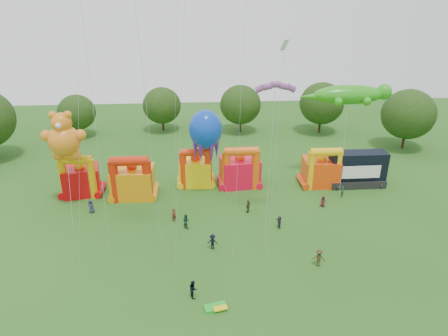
{
  "coord_description": "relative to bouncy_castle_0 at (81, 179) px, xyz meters",
  "views": [
    {
      "loc": [
        -1.53,
        -24.19,
        25.4
      ],
      "look_at": [
        1.7,
        18.0,
        7.35
      ],
      "focal_mm": 32.0,
      "sensor_mm": 36.0,
      "label": 1
    }
  ],
  "objects": [
    {
      "name": "teddy_bear_kite",
      "position": [
        -0.11,
        -4.14,
        4.11
      ],
      "size": [
        5.61,
        8.76,
        12.81
      ],
      "color": "orange",
      "rests_on": "ground"
    },
    {
      "name": "spectator_8",
      "position": [
        15.38,
        -22.17,
        -1.48
      ],
      "size": [
        0.87,
        1.01,
        1.77
      ],
      "primitive_type": "imported",
      "rotation": [
        0.0,
        0.0,
        1.84
      ],
      "color": "black",
      "rests_on": "ground"
    },
    {
      "name": "bouncy_castle_1",
      "position": [
        7.28,
        -1.23,
        0.08
      ],
      "size": [
        5.81,
        4.74,
        6.48
      ],
      "color": "orange",
      "rests_on": "ground"
    },
    {
      "name": "diamond_kites",
      "position": [
        15.51,
        -11.93,
        12.95
      ],
      "size": [
        22.28,
        18.52,
        39.74
      ],
      "color": "red",
      "rests_on": "ground"
    },
    {
      "name": "bouncy_castle_2",
      "position": [
        15.93,
        1.92,
        -0.05
      ],
      "size": [
        4.86,
        4.01,
        6.05
      ],
      "color": "yellow",
      "rests_on": "ground"
    },
    {
      "name": "parafoil_kites",
      "position": [
        11.66,
        -10.4,
        10.07
      ],
      "size": [
        24.78,
        11.3,
        28.58
      ],
      "color": "#C13009",
      "rests_on": "ground"
    },
    {
      "name": "stage_trailer",
      "position": [
        39.35,
        0.05,
        0.12
      ],
      "size": [
        8.04,
        3.17,
        5.17
      ],
      "color": "black",
      "rests_on": "ground"
    },
    {
      "name": "folded_kite_bundle",
      "position": [
        17.4,
        -23.88,
        -2.23
      ],
      "size": [
        2.18,
        1.46,
        0.31
      ],
      "color": "green",
      "rests_on": "ground"
    },
    {
      "name": "spectator_4",
      "position": [
        22.5,
        -6.88,
        -1.49
      ],
      "size": [
        0.99,
        1.07,
        1.76
      ],
      "primitive_type": "imported",
      "rotation": [
        0.0,
        0.0,
        4.02
      ],
      "color": "#47341C",
      "rests_on": "ground"
    },
    {
      "name": "gecko_kite",
      "position": [
        37.48,
        1.57,
        5.6
      ],
      "size": [
        13.77,
        10.1,
        14.09
      ],
      "color": "#2AA016",
      "rests_on": "ground"
    },
    {
      "name": "bouncy_castle_4",
      "position": [
        34.14,
        0.43,
        0.0
      ],
      "size": [
        5.31,
        4.38,
        6.22
      ],
      "color": "#F4430D",
      "rests_on": "ground"
    },
    {
      "name": "tree_ring",
      "position": [
        16.35,
        -26.74,
        3.89
      ],
      "size": [
        120.45,
        122.52,
        12.07
      ],
      "color": "#352314",
      "rests_on": "ground"
    },
    {
      "name": "spectator_9",
      "position": [
        28.24,
        -18.5,
        -1.41
      ],
      "size": [
        1.41,
        1.13,
        1.91
      ],
      "primitive_type": "imported",
      "rotation": [
        0.0,
        0.0,
        2.75
      ],
      "color": "#3D2F18",
      "rests_on": "ground"
    },
    {
      "name": "spectator_7",
      "position": [
        36.1,
        -3.5,
        -1.56
      ],
      "size": [
        0.61,
        0.7,
        1.61
      ],
      "primitive_type": "imported",
      "rotation": [
        0.0,
        0.0,
        1.09
      ],
      "color": "#1B4524",
      "rests_on": "ground"
    },
    {
      "name": "spectator_1",
      "position": [
        13.1,
        -8.42,
        -1.47
      ],
      "size": [
        0.77,
        0.76,
        1.79
      ],
      "primitive_type": "imported",
      "rotation": [
        0.0,
        0.0,
        0.73
      ],
      "color": "maroon",
      "rests_on": "ground"
    },
    {
      "name": "spectator_3",
      "position": [
        17.54,
        -14.67,
        -1.47
      ],
      "size": [
        1.23,
        0.8,
        1.79
      ],
      "primitive_type": "imported",
      "rotation": [
        0.0,
        0.0,
        3.02
      ],
      "color": "black",
      "rests_on": "ground"
    },
    {
      "name": "spectator_2",
      "position": [
        14.6,
        -10.04,
        -1.46
      ],
      "size": [
        1.11,
        1.11,
        1.81
      ],
      "primitive_type": "imported",
      "rotation": [
        0.0,
        0.0,
        2.36
      ],
      "color": "#193E2A",
      "rests_on": "ground"
    },
    {
      "name": "spectator_0",
      "position": [
        2.46,
        -5.45,
        -1.44
      ],
      "size": [
        1.01,
        0.78,
        1.85
      ],
      "primitive_type": "imported",
      "rotation": [
        0.0,
        0.0,
        -0.23
      ],
      "color": "#2B2D48",
      "rests_on": "ground"
    },
    {
      "name": "octopus_kite",
      "position": [
        18.0,
        -0.73,
        4.27
      ],
      "size": [
        5.63,
        5.57,
        11.91
      ],
      "color": "#0C3EBA",
      "rests_on": "ground"
    },
    {
      "name": "spectator_6",
      "position": [
        32.53,
        -6.11,
        -1.6
      ],
      "size": [
        0.84,
        0.65,
        1.53
      ],
      "primitive_type": "imported",
      "rotation": [
        0.0,
        0.0,
        6.05
      ],
      "color": "#4E161D",
      "rests_on": "ground"
    },
    {
      "name": "spectator_5",
      "position": [
        25.72,
        -10.88,
        -1.59
      ],
      "size": [
        0.67,
        1.49,
        1.54
      ],
      "primitive_type": "imported",
      "rotation": [
        0.0,
        0.0,
        4.87
      ],
      "color": "#2E2A47",
      "rests_on": "ground"
    },
    {
      "name": "bouncy_castle_3",
      "position": [
        22.33,
        1.26,
        0.06
      ],
      "size": [
        5.86,
        4.93,
        6.41
      ],
      "color": "red",
      "rests_on": "ground"
    },
    {
      "name": "bouncy_castle_0",
      "position": [
        0.0,
        0.0,
        0.0
      ],
      "size": [
        5.56,
        4.8,
        6.21
      ],
      "color": "red",
      "rests_on": "ground"
    }
  ]
}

